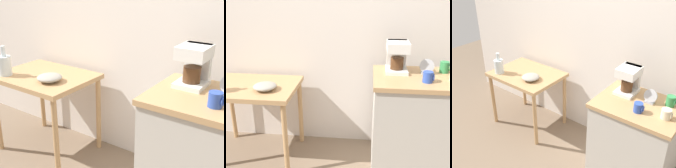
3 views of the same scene
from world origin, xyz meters
The scene contains 11 objects.
ground_plane centered at (0.00, 0.00, 0.00)m, with size 8.00×8.00×0.00m, color #7A6651.
back_wall centered at (0.10, 0.47, 1.40)m, with size 4.40×0.10×2.80m, color silver.
wooden_table centered at (-0.71, 0.05, 0.63)m, with size 0.82×0.62×0.73m.
kitchen_counter centered at (0.75, -0.01, 0.44)m, with size 0.75×0.59×0.89m.
bowl_stoneware centered at (-0.55, -0.05, 0.76)m, with size 0.20×0.20×0.06m.
glass_carafe_vase centered at (-0.98, -0.15, 0.82)m, with size 0.11×0.11×0.25m.
coffee_maker centered at (0.57, 0.12, 1.03)m, with size 0.18×0.22×0.26m.
mug_blue centered at (0.79, -0.14, 0.93)m, with size 0.08×0.08×0.08m.
mug_tall_green centered at (0.97, 0.12, 0.93)m, with size 0.08×0.08×0.09m.
mug_small_cream centered at (1.01, -0.09, 0.93)m, with size 0.09×0.08×0.08m.
table_clock centered at (0.81, 0.06, 0.94)m, with size 0.12×0.06×0.13m.
Camera 3 is at (1.47, -2.01, 2.17)m, focal length 43.59 mm.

